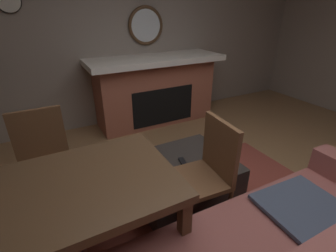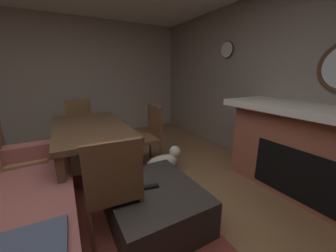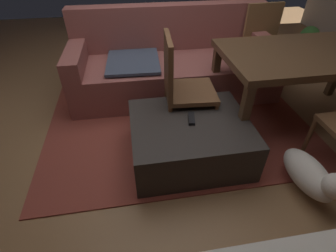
{
  "view_description": "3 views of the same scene",
  "coord_description": "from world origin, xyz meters",
  "px_view_note": "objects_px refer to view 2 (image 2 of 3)",
  "views": [
    {
      "loc": [
        1.24,
        1.11,
        1.72
      ],
      "look_at": [
        0.23,
        -0.79,
        0.68
      ],
      "focal_mm": 26.2,
      "sensor_mm": 36.0,
      "label": 1
    },
    {
      "loc": [
        -1.28,
        0.09,
        1.41
      ],
      "look_at": [
        0.51,
        -0.92,
        0.84
      ],
      "focal_mm": 20.75,
      "sensor_mm": 36.0,
      "label": 2
    },
    {
      "loc": [
        -0.26,
        -2.14,
        1.6
      ],
      "look_at": [
        -0.05,
        -0.84,
        0.56
      ],
      "focal_mm": 27.04,
      "sensor_mm": 36.0,
      "label": 3
    }
  ],
  "objects_px": {
    "ottoman_coffee_table": "(154,205)",
    "dining_chair_south": "(149,132)",
    "wall_clock": "(227,50)",
    "fireplace": "(316,154)",
    "tv_remote": "(150,187)",
    "dining_chair_north": "(14,154)",
    "dining_table": "(90,131)",
    "dining_chair_east": "(81,122)",
    "small_dog": "(164,161)",
    "dining_chair_west": "(113,184)"
  },
  "relations": [
    {
      "from": "dining_chair_east",
      "to": "wall_clock",
      "type": "bearing_deg",
      "value": -115.79
    },
    {
      "from": "dining_table",
      "to": "dining_chair_east",
      "type": "distance_m",
      "value": 1.19
    },
    {
      "from": "dining_chair_north",
      "to": "small_dog",
      "type": "bearing_deg",
      "value": -102.62
    },
    {
      "from": "wall_clock",
      "to": "ottoman_coffee_table",
      "type": "bearing_deg",
      "value": 120.76
    },
    {
      "from": "dining_table",
      "to": "small_dog",
      "type": "height_order",
      "value": "dining_table"
    },
    {
      "from": "fireplace",
      "to": "ottoman_coffee_table",
      "type": "relative_size",
      "value": 2.15
    },
    {
      "from": "dining_chair_west",
      "to": "dining_chair_south",
      "type": "height_order",
      "value": "same"
    },
    {
      "from": "fireplace",
      "to": "ottoman_coffee_table",
      "type": "bearing_deg",
      "value": 73.03
    },
    {
      "from": "dining_chair_north",
      "to": "dining_table",
      "type": "bearing_deg",
      "value": -89.62
    },
    {
      "from": "dining_chair_west",
      "to": "small_dog",
      "type": "distance_m",
      "value": 1.25
    },
    {
      "from": "dining_table",
      "to": "dining_chair_west",
      "type": "bearing_deg",
      "value": 179.67
    },
    {
      "from": "fireplace",
      "to": "ottoman_coffee_table",
      "type": "height_order",
      "value": "fireplace"
    },
    {
      "from": "tv_remote",
      "to": "small_dog",
      "type": "xyz_separation_m",
      "value": [
        0.77,
        -0.56,
        -0.2
      ]
    },
    {
      "from": "dining_chair_east",
      "to": "dining_chair_south",
      "type": "height_order",
      "value": "same"
    },
    {
      "from": "ottoman_coffee_table",
      "to": "dining_chair_south",
      "type": "height_order",
      "value": "dining_chair_south"
    },
    {
      "from": "ottoman_coffee_table",
      "to": "dining_table",
      "type": "bearing_deg",
      "value": 16.88
    },
    {
      "from": "dining_table",
      "to": "dining_chair_east",
      "type": "height_order",
      "value": "dining_chair_east"
    },
    {
      "from": "fireplace",
      "to": "dining_chair_east",
      "type": "xyz_separation_m",
      "value": [
        2.89,
        2.1,
        -0.01
      ]
    },
    {
      "from": "ottoman_coffee_table",
      "to": "dining_chair_south",
      "type": "xyz_separation_m",
      "value": [
        1.17,
        -0.48,
        0.34
      ]
    },
    {
      "from": "dining_chair_west",
      "to": "small_dog",
      "type": "xyz_separation_m",
      "value": [
        0.79,
        -0.9,
        -0.34
      ]
    },
    {
      "from": "dining_table",
      "to": "small_dog",
      "type": "xyz_separation_m",
      "value": [
        -0.39,
        -0.89,
        -0.47
      ]
    },
    {
      "from": "small_dog",
      "to": "dining_chair_west",
      "type": "bearing_deg",
      "value": 131.43
    },
    {
      "from": "dining_table",
      "to": "dining_chair_west",
      "type": "height_order",
      "value": "dining_chair_west"
    },
    {
      "from": "fireplace",
      "to": "small_dog",
      "type": "xyz_separation_m",
      "value": [
        1.31,
        1.2,
        -0.35
      ]
    },
    {
      "from": "fireplace",
      "to": "dining_chair_north",
      "type": "distance_m",
      "value": 3.38
    },
    {
      "from": "dining_table",
      "to": "ottoman_coffee_table",
      "type": "bearing_deg",
      "value": -163.12
    },
    {
      "from": "dining_chair_south",
      "to": "small_dog",
      "type": "distance_m",
      "value": 0.52
    },
    {
      "from": "tv_remote",
      "to": "dining_chair_west",
      "type": "height_order",
      "value": "dining_chair_west"
    },
    {
      "from": "dining_chair_north",
      "to": "small_dog",
      "type": "distance_m",
      "value": 1.8
    },
    {
      "from": "wall_clock",
      "to": "dining_table",
      "type": "bearing_deg",
      "value": 90.75
    },
    {
      "from": "dining_chair_north",
      "to": "dining_chair_west",
      "type": "bearing_deg",
      "value": -145.02
    },
    {
      "from": "ottoman_coffee_table",
      "to": "tv_remote",
      "type": "relative_size",
      "value": 6.0
    },
    {
      "from": "wall_clock",
      "to": "fireplace",
      "type": "bearing_deg",
      "value": 170.62
    },
    {
      "from": "dining_chair_north",
      "to": "dining_chair_east",
      "type": "distance_m",
      "value": 1.45
    },
    {
      "from": "tv_remote",
      "to": "ottoman_coffee_table",
      "type": "bearing_deg",
      "value": -107.8
    },
    {
      "from": "tv_remote",
      "to": "dining_chair_north",
      "type": "distance_m",
      "value": 1.65
    },
    {
      "from": "small_dog",
      "to": "wall_clock",
      "type": "distance_m",
      "value": 2.23
    },
    {
      "from": "ottoman_coffee_table",
      "to": "dining_chair_south",
      "type": "relative_size",
      "value": 1.03
    },
    {
      "from": "ottoman_coffee_table",
      "to": "small_dog",
      "type": "distance_m",
      "value": 0.95
    },
    {
      "from": "small_dog",
      "to": "wall_clock",
      "type": "height_order",
      "value": "wall_clock"
    },
    {
      "from": "dining_table",
      "to": "dining_chair_south",
      "type": "distance_m",
      "value": 0.84
    },
    {
      "from": "dining_chair_west",
      "to": "dining_chair_south",
      "type": "distance_m",
      "value": 1.45
    },
    {
      "from": "small_dog",
      "to": "dining_chair_south",
      "type": "bearing_deg",
      "value": 8.71
    },
    {
      "from": "dining_table",
      "to": "dining_chair_north",
      "type": "height_order",
      "value": "dining_chair_north"
    },
    {
      "from": "dining_chair_south",
      "to": "wall_clock",
      "type": "height_order",
      "value": "wall_clock"
    },
    {
      "from": "fireplace",
      "to": "ottoman_coffee_table",
      "type": "xyz_separation_m",
      "value": [
        0.53,
        1.74,
        -0.35
      ]
    },
    {
      "from": "tv_remote",
      "to": "dining_chair_east",
      "type": "relative_size",
      "value": 0.17
    },
    {
      "from": "ottoman_coffee_table",
      "to": "wall_clock",
      "type": "relative_size",
      "value": 3.35
    },
    {
      "from": "dining_chair_east",
      "to": "small_dog",
      "type": "xyz_separation_m",
      "value": [
        -1.58,
        -0.9,
        -0.34
      ]
    },
    {
      "from": "dining_table",
      "to": "dining_chair_north",
      "type": "bearing_deg",
      "value": 90.38
    }
  ]
}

